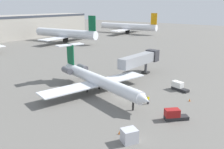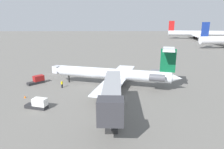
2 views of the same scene
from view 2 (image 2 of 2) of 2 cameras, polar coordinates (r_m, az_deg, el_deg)
The scene contains 11 objects.
ground_plane at distance 49.66m, azimuth -6.09°, elevation -2.98°, with size 400.00×400.00×0.10m, color #66635E.
regional_jet at distance 47.80m, azimuth 1.44°, elevation 0.19°, with size 25.52×29.83×9.15m.
jet_bridge at distance 30.69m, azimuth -0.01°, elevation -5.66°, with size 15.88×3.49×6.17m.
ground_crew_marshaller at distance 48.75m, azimuth -13.49°, elevation -2.56°, with size 0.47×0.38×1.69m.
baggage_tug_lead at distance 39.09m, azimuth -19.45°, elevation -7.59°, with size 2.44×4.23×1.90m.
baggage_tug_trailing at distance 53.58m, azimuth -19.68°, elevation -1.45°, with size 3.81×3.82×1.90m.
cargo_container_uld at distance 62.38m, azimuth -14.78°, elevation 1.39°, with size 2.72×2.61×1.99m.
traffic_cone_near at distance 61.12m, azimuth -12.82°, elevation 0.54°, with size 0.36×0.36×0.55m.
traffic_cone_mid at distance 60.13m, azimuth -13.79°, elevation 0.24°, with size 0.36×0.36×0.55m.
traffic_cone_far at distance 45.12m, azimuth -22.64°, elevation -5.59°, with size 0.36×0.36×0.55m.
parked_airliner_west_end at distance 168.23m, azimuth 21.77°, elevation 10.38°, with size 33.59×39.53×13.01m.
Camera 2 is at (46.91, 4.97, 15.47)m, focal length 33.53 mm.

